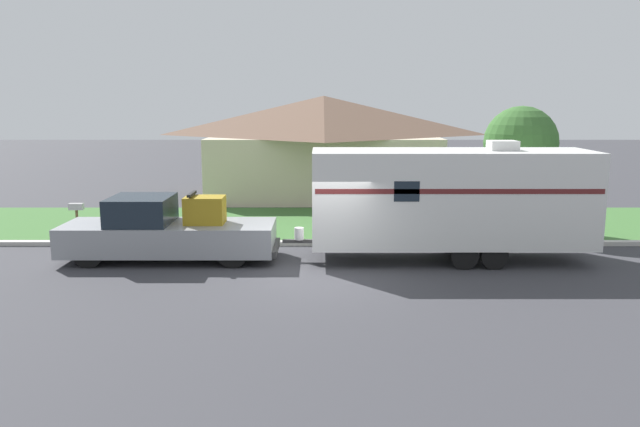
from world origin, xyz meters
TOP-DOWN VIEW (x-y plane):
  - ground_plane at (0.00, 0.00)m, footprint 120.00×120.00m
  - curb_strip at (0.00, 3.75)m, footprint 80.00×0.30m
  - lawn_strip at (0.00, 7.40)m, footprint 80.00×7.00m
  - house_across_street at (0.03, 15.12)m, footprint 11.64×8.63m
  - pickup_truck at (-4.70, 1.87)m, footprint 6.32×2.09m
  - travel_trailer at (3.68, 1.87)m, footprint 9.00×2.43m
  - mailbox at (-8.45, 4.67)m, footprint 0.48×0.20m
  - tree_in_yard at (7.03, 6.15)m, footprint 2.61×2.61m

SIDE VIEW (x-z plane):
  - ground_plane at x=0.00m, z-range 0.00..0.00m
  - lawn_strip at x=0.00m, z-range 0.00..0.03m
  - curb_strip at x=0.00m, z-range 0.00..0.14m
  - pickup_truck at x=-4.70m, z-range -0.16..1.86m
  - mailbox at x=-8.45m, z-range 0.34..1.58m
  - travel_trailer at x=3.68m, z-range 0.11..3.65m
  - house_across_street at x=0.03m, z-range 0.09..5.01m
  - tree_in_yard at x=7.03m, z-range 0.93..5.43m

